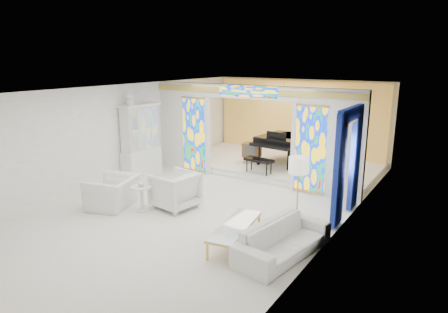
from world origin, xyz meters
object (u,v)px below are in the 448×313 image
Objects in this scene: armchair_left at (113,192)px; armchair_right at (175,190)px; grand_piano at (290,141)px; tv_console at (252,150)px; china_cabinet at (141,141)px; sofa at (283,239)px; coffee_table at (235,227)px.

armchair_right is at bearing 103.75° from armchair_left.
grand_piano is 4.29× the size of tv_console.
china_cabinet is at bearing -113.40° from armchair_right.
sofa is 0.74× the size of grand_piano.
grand_piano is (0.93, 5.15, 0.51)m from armchair_right.
tv_console is at bearing 43.62° from sofa.
sofa is (3.44, -0.85, -0.14)m from armchair_right.
grand_piano is 1.37m from tv_console.
grand_piano is at bearing 103.44° from coffee_table.
sofa is at bearing -61.49° from grand_piano.
coffee_table is 6.00m from tv_console.
armchair_right is at bearing 85.29° from sofa.
armchair_left is at bearing -61.30° from china_cabinet.
armchair_right is 5.26m from grand_piano.
sofa is (4.82, -0.01, -0.07)m from armchair_left.
china_cabinet is 1.40× the size of coffee_table.
sofa is 1.17× the size of coffee_table.
coffee_table is at bearing -70.69° from grand_piano.
grand_piano is at bearing 141.18° from armchair_left.
sofa is at bearing 83.14° from armchair_right.
armchair_left reaches higher than coffee_table.
china_cabinet is at bearing -168.99° from armchair_left.
armchair_left is 1.73× the size of tv_console.
china_cabinet is 5.77m from coffee_table.
coffee_table is (5.12, -2.55, -0.79)m from china_cabinet.
armchair_right is at bearing -30.48° from china_cabinet.
grand_piano reaches higher than sofa.
grand_piano reaches higher than tv_console.
sofa is at bearing 4.84° from coffee_table.
grand_piano is at bearing 20.40° from tv_console.
tv_console is (-2.59, 5.41, 0.26)m from coffee_table.
armchair_right is 3.55m from sofa.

